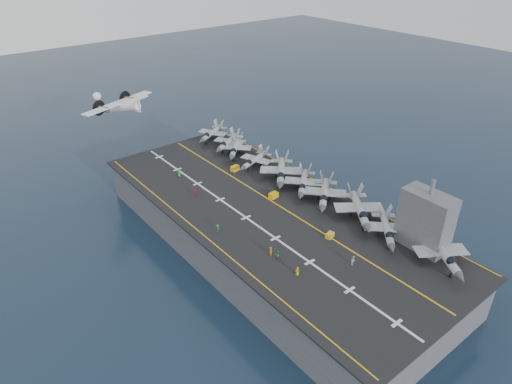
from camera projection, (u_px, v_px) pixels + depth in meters
ground at (266, 246)px, 108.99m from camera, size 500.00×500.00×0.00m
hull at (267, 228)px, 106.52m from camera, size 36.00×90.00×10.00m
flight_deck at (267, 209)px, 103.94m from camera, size 38.00×92.00×0.40m
foul_line at (277, 204)px, 105.45m from camera, size 0.35×90.00×0.02m
landing_centerline at (246, 218)px, 100.58m from camera, size 0.50×90.00×0.02m
deck_edge_port at (204, 235)px, 94.63m from camera, size 0.25×90.00×0.02m
deck_edge_stbd at (324, 184)px, 113.84m from camera, size 0.25×90.00×0.02m
island_superstructure at (427, 214)px, 87.86m from camera, size 5.00×10.00×15.00m
fighter_jet_0 at (443, 252)px, 85.52m from camera, size 16.70×18.10×5.23m
fighter_jet_1 at (387, 228)px, 92.70m from camera, size 16.35×16.45×4.83m
fighter_jet_2 at (360, 208)px, 98.74m from camera, size 18.06×19.03×5.51m
fighter_jet_3 at (324, 193)px, 104.96m from camera, size 17.85×17.26×5.19m
fighter_jet_4 at (303, 182)px, 109.84m from camera, size 16.64×16.19×4.85m
fighter_jet_5 at (281, 171)px, 114.26m from camera, size 18.68×18.94×5.55m
fighter_jet_6 at (255, 159)px, 121.27m from camera, size 14.87×12.24×4.44m
fighter_jet_7 at (235, 148)px, 127.59m from camera, size 15.94×15.94×4.70m
fighter_jet_8 at (228, 142)px, 131.38m from camera, size 15.95×14.16×4.63m
tow_cart_a at (330, 235)px, 93.77m from camera, size 2.07×1.59×1.10m
tow_cart_b at (274, 195)px, 107.85m from camera, size 2.30×1.65×1.29m
tow_cart_c at (235, 168)px, 120.14m from camera, size 2.42×1.80×1.31m
crew_0 at (297, 271)px, 83.40m from camera, size 0.74×1.06×1.69m
crew_1 at (271, 251)px, 88.32m from camera, size 1.16×1.41×2.02m
crew_2 at (278, 255)px, 87.59m from camera, size 1.26×1.17×1.75m
crew_3 at (218, 228)px, 95.59m from camera, size 0.90×1.13×1.66m
crew_4 at (196, 192)px, 108.40m from camera, size 1.28×1.43×1.99m
crew_5 at (179, 173)px, 117.05m from camera, size 1.35×1.48×2.05m
crew_7 at (353, 260)px, 86.09m from camera, size 1.37×1.25×1.91m
transport_plane at (119, 108)px, 128.85m from camera, size 28.12×23.56×5.67m
fighter_jet_9 at (212, 133)px, 137.16m from camera, size 15.95×14.16×4.63m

